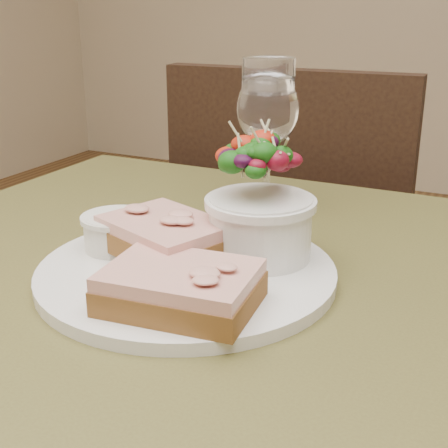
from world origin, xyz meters
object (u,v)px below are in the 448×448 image
at_px(wine_glass, 268,114).
at_px(sandwich_back, 166,236).
at_px(chair_far, 304,350).
at_px(dinner_plate, 187,272).
at_px(cafe_table, 197,383).
at_px(salad_bowl, 261,200).
at_px(ramekin, 117,230).
at_px(sandwich_front, 181,287).

bearing_deg(wine_glass, sandwich_back, -94.41).
xyz_separation_m(sandwich_back, wine_glass, (0.02, 0.22, 0.09)).
bearing_deg(chair_far, dinner_plate, 95.36).
distance_m(cafe_table, sandwich_back, 0.15).
height_order(dinner_plate, salad_bowl, salad_bowl).
bearing_deg(chair_far, salad_bowl, 101.00).
height_order(cafe_table, ramekin, ramekin).
height_order(chair_far, sandwich_front, chair_far).
distance_m(chair_far, wine_glass, 0.72).
bearing_deg(salad_bowl, chair_far, 103.11).
distance_m(dinner_plate, wine_glass, 0.25).
xyz_separation_m(sandwich_front, sandwich_back, (-0.06, 0.08, 0.01)).
height_order(cafe_table, chair_far, chair_far).
bearing_deg(cafe_table, dinner_plate, 135.37).
bearing_deg(ramekin, chair_far, 89.82).
bearing_deg(dinner_plate, cafe_table, -44.63).
distance_m(cafe_table, sandwich_front, 0.14).
relative_size(sandwich_front, wine_glass, 0.76).
distance_m(dinner_plate, sandwich_back, 0.04).
relative_size(cafe_table, sandwich_front, 6.01).
xyz_separation_m(sandwich_back, salad_bowl, (0.08, 0.05, 0.03)).
height_order(sandwich_front, wine_glass, wine_glass).
bearing_deg(chair_far, sandwich_front, 97.39).
height_order(chair_far, ramekin, chair_far).
xyz_separation_m(ramekin, wine_glass, (0.08, 0.21, 0.09)).
relative_size(cafe_table, dinner_plate, 2.79).
xyz_separation_m(chair_far, wine_glass, (0.07, -0.42, 0.58)).
xyz_separation_m(cafe_table, chair_far, (-0.11, 0.67, -0.36)).
relative_size(cafe_table, sandwich_back, 5.59).
relative_size(chair_far, dinner_plate, 3.14).
relative_size(dinner_plate, wine_glass, 1.64).
bearing_deg(cafe_table, chair_far, 98.98).
relative_size(salad_bowl, wine_glass, 0.73).
relative_size(sandwich_front, sandwich_back, 0.93).
distance_m(cafe_table, ramekin, 0.17).
xyz_separation_m(chair_far, sandwich_front, (0.12, -0.72, 0.49)).
distance_m(salad_bowl, wine_glass, 0.19).
bearing_deg(wine_glass, dinner_plate, -87.40).
relative_size(cafe_table, ramekin, 12.04).
bearing_deg(ramekin, cafe_table, -15.69).
bearing_deg(wine_glass, cafe_table, -82.77).
bearing_deg(wine_glass, sandwich_front, -81.23).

